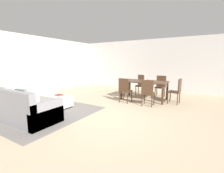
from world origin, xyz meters
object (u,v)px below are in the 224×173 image
Objects in this scene: dining_chair_far_left at (141,84)px; vase_centerpiece at (145,78)px; dining_chair_near_right at (148,91)px; dining_chair_head_east at (177,90)px; couch at (19,108)px; book_on_ottoman at (59,95)px; ottoman_table at (55,100)px; dining_table at (144,83)px; dining_chair_near_left at (125,89)px; dining_chair_far_right at (161,85)px.

vase_centerpiece is at bearing -62.07° from dining_chair_far_left.
dining_chair_head_east is at bearing 45.84° from dining_chair_near_right.
vase_centerpiece is (-1.19, -0.02, 0.37)m from dining_chair_head_east.
couch is 8.84× the size of book_on_ottoman.
ottoman_table is 0.67× the size of dining_table.
dining_chair_near_left is 2.34m from book_on_ottoman.
ottoman_table is at bearing -147.74° from dining_chair_near_right.
vase_centerpiece is at bearing -45.85° from dining_table.
book_on_ottoman is (-2.17, -2.43, -0.47)m from vase_centerpiece.
book_on_ottoman is (-1.65, -1.66, -0.10)m from dining_chair_near_left.
dining_table is 1.24m from dining_chair_head_east.
dining_chair_near_left is 1.63m from dining_chair_far_left.
dining_chair_near_right is 1.00× the size of dining_chair_head_east.
ottoman_table is at bearing -131.62° from dining_table.
dining_chair_far_right reaches higher than ottoman_table.
dining_chair_near_left is 1.00× the size of dining_chair_far_right.
dining_chair_head_east is at bearing -26.93° from dining_chair_far_left.
dining_chair_far_left is (1.85, 3.35, 0.29)m from ottoman_table.
ottoman_table is (-0.09, 1.23, -0.07)m from couch.
dining_chair_head_east is at bearing 47.84° from couch.
ottoman_table is 0.24m from book_on_ottoman.
dining_chair_far_left is at bearing -179.41° from dining_chair_far_right.
book_on_ottoman is (0.13, 0.07, 0.19)m from ottoman_table.
dining_table is 0.96m from dining_chair_near_left.
dining_chair_near_right reaches higher than couch.
dining_chair_near_left reaches higher than ottoman_table.
dining_chair_far_left is at bearing 61.17° from ottoman_table.
dining_table is 1.92× the size of dining_chair_near_right.
dining_chair_near_left and dining_chair_head_east have the same top height.
dining_chair_far_right is (0.87, 0.01, 0.00)m from dining_chair_far_left.
dining_chair_head_east is 3.54× the size of book_on_ottoman.
dining_chair_far_right is at bearing 88.65° from dining_chair_near_right.
vase_centerpiece is at bearing -179.01° from dining_chair_head_east.
vase_centerpiece reaches higher than dining_chair_far_left.
dining_chair_far_left is 3.54× the size of book_on_ottoman.
vase_centerpiece is (0.52, 0.78, 0.37)m from dining_chair_near_left.
dining_chair_far_right reaches higher than couch.
dining_chair_near_left is at bearing 60.16° from couch.
dining_chair_near_left is at bearing -154.92° from dining_chair_head_east.
dining_chair_far_left reaches higher than ottoman_table.
dining_chair_near_left is 1.89m from dining_chair_far_right.
couch is at bearing -111.00° from dining_chair_far_left.
dining_chair_near_left and dining_chair_far_right have the same top height.
dining_chair_far_left reaches higher than couch.
couch is at bearing -119.81° from dining_chair_far_right.
dining_chair_near_right reaches higher than ottoman_table.
dining_chair_head_east reaches higher than dining_table.
dining_chair_head_east is at bearing 25.08° from dining_chair_near_left.
dining_chair_near_left is 1.00× the size of dining_chair_head_east.
couch is at bearing -131.57° from dining_chair_near_right.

